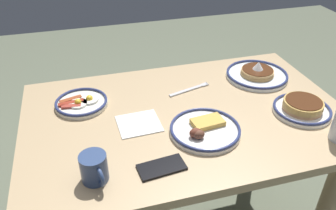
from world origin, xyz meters
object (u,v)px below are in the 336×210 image
Objects in this scene: paper_napkin at (139,124)px; coffee_mug at (94,168)px; plate_far_side at (302,108)px; cell_phone at (162,167)px; plate_center_pancakes at (205,129)px; plate_near_main at (257,74)px; fork_near at (190,90)px; plate_far_companion at (81,103)px.

coffee_mug is at bearing 52.83° from paper_napkin.
plate_far_side is 1.49× the size of cell_phone.
paper_napkin is (0.21, -0.11, -0.01)m from plate_center_pancakes.
paper_napkin is (-0.18, -0.23, -0.04)m from coffee_mug.
plate_center_pancakes is at bearing 2.50° from plate_far_side.
paper_napkin is (0.61, -0.09, -0.02)m from plate_far_side.
plate_near_main is 1.80× the size of paper_napkin.
plate_center_pancakes is 1.30× the size of fork_near.
plate_near_main is 0.77m from plate_far_companion.
cell_phone is at bearing 116.79° from plate_far_companion.
plate_near_main is 1.43× the size of fork_near.
cell_phone is at bearing 14.01° from plate_far_side.
plate_near_main is 0.87m from coffee_mug.
plate_far_companion is at bearing -87.99° from coffee_mug.
cell_phone is 0.76× the size of fork_near.
coffee_mug is (0.75, 0.43, 0.03)m from plate_near_main.
plate_far_side is 0.45m from fork_near.
coffee_mug is at bearing 10.02° from plate_far_side.
plate_center_pancakes is 1.22× the size of plate_far_companion.
plate_near_main is 0.30m from plate_far_side.
plate_center_pancakes reaches higher than fork_near.
plate_near_main is 0.33m from fork_near.
fork_near is (-0.44, 0.00, -0.01)m from plate_far_companion.
coffee_mug reaches higher than plate_far_companion.
fork_near is at bearing -98.51° from plate_center_pancakes.
plate_near_main is at bearing -160.75° from paper_napkin.
plate_center_pancakes is 0.40m from plate_far_side.
plate_far_side is at bearing -171.96° from cell_phone.
plate_far_companion is at bearing 1.59° from plate_near_main.
paper_napkin is (0.58, 0.20, -0.01)m from plate_near_main.
cell_phone is at bearing 95.18° from paper_napkin.
plate_near_main is at bearing -139.62° from plate_center_pancakes.
plate_near_main is at bearing -175.54° from fork_near.
plate_far_companion is (0.77, 0.02, -0.00)m from plate_near_main.
cell_phone is 0.96× the size of paper_napkin.
plate_near_main is 0.61m from paper_napkin.
plate_center_pancakes reaches higher than paper_napkin.
plate_far_side is at bearing -169.98° from coffee_mug.
plate_center_pancakes is 0.23m from cell_phone.
fork_near is at bearing -37.24° from plate_far_side.
plate_far_companion is 1.35× the size of paper_napkin.
plate_far_side reaches higher than fork_near.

